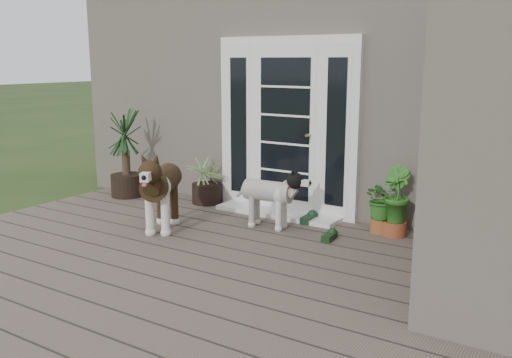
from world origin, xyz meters
The scene contains 14 objects.
deck centered at (0.00, 0.40, 0.06)m, with size 6.20×4.60×0.12m, color #6B5B4C.
house_main centered at (0.00, 4.65, 1.55)m, with size 7.40×4.00×3.10m, color #665E54.
door_unit centered at (-0.20, 2.60, 1.19)m, with size 1.90×0.14×2.15m, color white.
door_step centered at (-0.20, 2.40, 0.14)m, with size 1.60×0.40×0.05m, color white.
brindle_dog centered at (-0.98, 1.18, 0.52)m, with size 0.41×0.96×0.80m, color #3E2C16, non-canonical shape.
white_dog centered at (-0.03, 1.89, 0.43)m, with size 0.32×0.75×0.62m, color silver, non-canonical shape.
spider_plant centered at (-1.29, 2.40, 0.47)m, with size 0.66×0.66×0.70m, color #7B9C60, non-canonical shape.
yucca centered at (-2.47, 2.11, 0.73)m, with size 0.84×0.84×1.22m, color black, non-canonical shape.
herb_a centered at (1.13, 2.40, 0.39)m, with size 0.42×0.42×0.53m, color #285C1A.
herb_b centered at (1.28, 2.38, 0.39)m, with size 0.37×0.37×0.55m, color #1B5217.
herb_c centered at (2.01, 2.16, 0.36)m, with size 0.31×0.31×0.48m, color #18551C.
sapling centered at (2.04, 1.52, 1.06)m, with size 0.55×0.55×1.88m, color #215317, non-canonical shape.
clog_left centered at (0.27, 2.33, 0.17)m, with size 0.16×0.34×0.10m, color black, non-canonical shape.
clog_right centered at (0.76, 1.85, 0.16)m, with size 0.14×0.29×0.09m, color black, non-canonical shape.
Camera 1 is at (3.15, -3.33, 1.99)m, focal length 39.18 mm.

